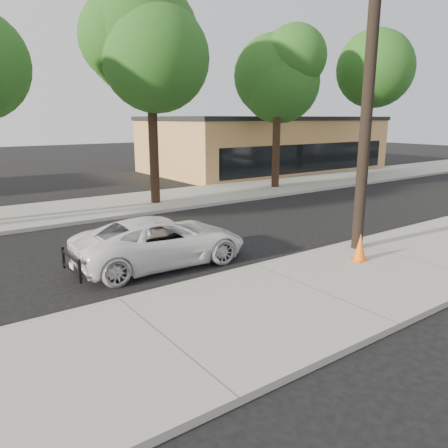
{
  "coord_description": "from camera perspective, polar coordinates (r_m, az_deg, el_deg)",
  "views": [
    {
      "loc": [
        -7.42,
        -10.88,
        4.1
      ],
      "look_at": [
        0.02,
        -0.57,
        1.0
      ],
      "focal_mm": 35.0,
      "sensor_mm": 36.0,
      "label": 1
    }
  ],
  "objects": [
    {
      "name": "near_sidewalk",
      "position": [
        10.7,
        11.83,
        -8.7
      ],
      "size": [
        90.0,
        4.4,
        0.15
      ],
      "primitive_type": "cube",
      "color": "gray",
      "rests_on": "ground"
    },
    {
      "name": "curb_near",
      "position": [
        12.18,
        4.17,
        -5.63
      ],
      "size": [
        90.0,
        0.12,
        0.16
      ],
      "primitive_type": "cube",
      "color": "#9E9B93",
      "rests_on": "ground"
    },
    {
      "name": "police_cruiser",
      "position": [
        12.57,
        -8.15,
        -2.2
      ],
      "size": [
        5.04,
        2.51,
        1.37
      ],
      "primitive_type": "imported",
      "rotation": [
        0.0,
        0.0,
        1.52
      ],
      "color": "white",
      "rests_on": "ground"
    },
    {
      "name": "building_main",
      "position": [
        35.71,
        5.32,
        10.27
      ],
      "size": [
        18.0,
        10.0,
        4.0
      ],
      "primitive_type": "cube",
      "color": "#B07749",
      "rests_on": "ground"
    },
    {
      "name": "ground",
      "position": [
        13.79,
        -1.45,
        -3.6
      ],
      "size": [
        120.0,
        120.0,
        0.0
      ],
      "primitive_type": "plane",
      "color": "black",
      "rests_on": "ground"
    },
    {
      "name": "tree_d",
      "position": [
        25.89,
        7.64,
        18.61
      ],
      "size": [
        4.5,
        4.35,
        8.75
      ],
      "color": "black",
      "rests_on": "far_sidewalk"
    },
    {
      "name": "traffic_cone",
      "position": [
        12.97,
        17.34,
        -2.94
      ],
      "size": [
        0.42,
        0.42,
        0.78
      ],
      "rotation": [
        0.0,
        0.0,
        -0.06
      ],
      "color": "orange",
      "rests_on": "near_sidewalk"
    },
    {
      "name": "tree_c",
      "position": [
        21.06,
        -8.86,
        21.22
      ],
      "size": [
        4.96,
        4.8,
        9.55
      ],
      "color": "black",
      "rests_on": "far_sidewalk"
    },
    {
      "name": "tree_e",
      "position": [
        31.79,
        19.05,
        17.68
      ],
      "size": [
        4.8,
        4.65,
        9.25
      ],
      "color": "black",
      "rests_on": "far_sidewalk"
    },
    {
      "name": "far_sidewalk",
      "position": [
        21.14,
        -14.6,
        2.28
      ],
      "size": [
        90.0,
        5.0,
        0.15
      ],
      "primitive_type": "cube",
      "color": "gray",
      "rests_on": "ground"
    },
    {
      "name": "utility_pole",
      "position": [
        13.74,
        18.28,
        15.54
      ],
      "size": [
        1.4,
        0.34,
        9.0
      ],
      "color": "black",
      "rests_on": "near_sidewalk"
    }
  ]
}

